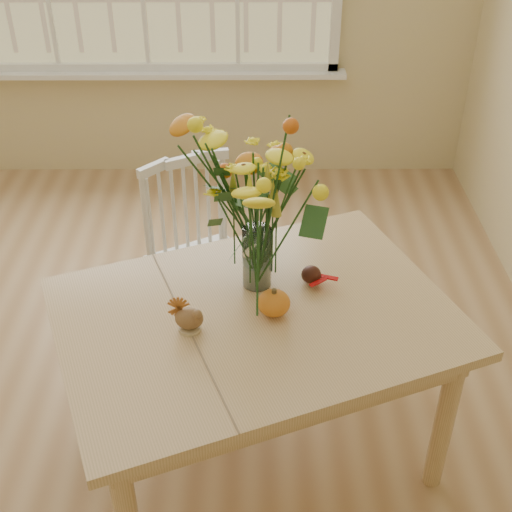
{
  "coord_description": "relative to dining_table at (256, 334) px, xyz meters",
  "views": [
    {
      "loc": [
        0.64,
        -1.9,
        2.17
      ],
      "look_at": [
        0.65,
        -0.1,
        0.92
      ],
      "focal_mm": 48.0,
      "sensor_mm": 36.0,
      "label": 1
    }
  ],
  "objects": [
    {
      "name": "flower_vase",
      "position": [
        0.0,
        0.17,
        0.43
      ],
      "size": [
        0.48,
        0.48,
        0.57
      ],
      "color": "white",
      "rests_on": "dining_table"
    },
    {
      "name": "floor",
      "position": [
        -0.65,
        0.12,
        -0.61
      ],
      "size": [
        4.0,
        4.5,
        0.01
      ],
      "primitive_type": "cube",
      "color": "#AB7F52",
      "rests_on": "ground"
    },
    {
      "name": "turkey_figurine",
      "position": [
        -0.22,
        -0.08,
        0.14
      ],
      "size": [
        0.1,
        0.07,
        0.12
      ],
      "rotation": [
        0.0,
        0.0,
        -0.05
      ],
      "color": "#CCB78C",
      "rests_on": "dining_table"
    },
    {
      "name": "pumpkin",
      "position": [
        0.06,
        -0.01,
        0.13
      ],
      "size": [
        0.11,
        0.11,
        0.09
      ],
      "primitive_type": "ellipsoid",
      "color": "orange",
      "rests_on": "dining_table"
    },
    {
      "name": "windsor_chair",
      "position": [
        -0.26,
        0.7,
        -0.12
      ],
      "size": [
        0.54,
        0.53,
        0.87
      ],
      "rotation": [
        0.0,
        0.0,
        0.5
      ],
      "color": "white",
      "rests_on": "floor"
    },
    {
      "name": "dining_table",
      "position": [
        0.0,
        0.0,
        0.0
      ],
      "size": [
        1.55,
        1.34,
        0.7
      ],
      "rotation": [
        0.0,
        0.0,
        0.38
      ],
      "color": "tan",
      "rests_on": "floor"
    },
    {
      "name": "dark_gourd",
      "position": [
        0.2,
        0.17,
        0.12
      ],
      "size": [
        0.12,
        0.07,
        0.06
      ],
      "color": "#38160F",
      "rests_on": "dining_table"
    }
  ]
}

